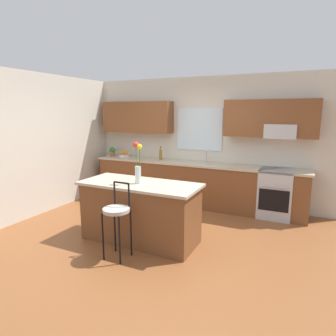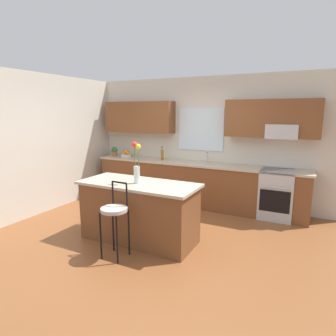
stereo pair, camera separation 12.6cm
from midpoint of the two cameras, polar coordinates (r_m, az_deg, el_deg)
ground_plane at (r=4.87m, az=-2.98°, el=-12.84°), size 14.00×14.00×0.00m
wall_left at (r=6.34m, az=-22.60°, el=4.59°), size 0.12×4.60×2.70m
back_wall_assembly at (r=6.27m, az=5.88°, el=6.76°), size 5.60×0.50×2.70m
counter_run at (r=6.18m, az=4.53°, el=-3.07°), size 4.56×0.64×0.92m
sink_faucet at (r=6.13m, az=6.94°, el=2.43°), size 0.02×0.13×0.23m
oven_range at (r=5.80m, az=19.93°, el=-4.73°), size 0.60×0.64×0.92m
kitchen_island at (r=4.50m, az=-6.33°, el=-8.60°), size 1.83×0.78×0.92m
bar_stool_near at (r=3.97m, az=-11.03°, el=-8.81°), size 0.36×0.36×1.04m
flower_vase at (r=4.27m, az=-6.84°, el=0.68°), size 0.15×0.09×0.62m
fruit_bowl_oranges at (r=6.90m, az=-9.17°, el=2.60°), size 0.24×0.24×0.16m
bottle_olive_oil at (r=6.39m, az=-2.03°, el=2.66°), size 0.06×0.06×0.30m
potted_plant_small at (r=7.09m, az=-11.47°, el=3.36°), size 0.18×0.12×0.23m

